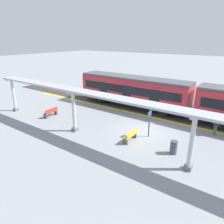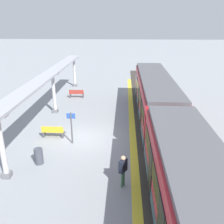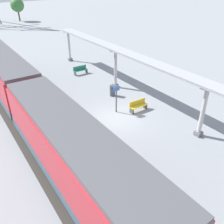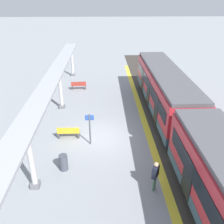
{
  "view_description": "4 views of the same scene",
  "coord_description": "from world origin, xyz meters",
  "px_view_note": "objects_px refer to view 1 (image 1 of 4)",
  "views": [
    {
      "loc": [
        14.39,
        6.84,
        7.48
      ],
      "look_at": [
        -0.17,
        -3.42,
        1.01
      ],
      "focal_mm": 32.71,
      "sensor_mm": 36.0,
      "label": 1
    },
    {
      "loc": [
        -2.79,
        15.03,
        7.73
      ],
      "look_at": [
        -1.95,
        -1.34,
        1.49
      ],
      "focal_mm": 39.24,
      "sensor_mm": 36.0,
      "label": 2
    },
    {
      "loc": [
        -8.9,
        -12.55,
        9.33
      ],
      "look_at": [
        -0.82,
        -0.76,
        1.13
      ],
      "focal_mm": 39.1,
      "sensor_mm": 36.0,
      "label": 3
    },
    {
      "loc": [
        -0.33,
        14.33,
        9.07
      ],
      "look_at": [
        -0.86,
        0.27,
        2.1
      ],
      "focal_mm": 39.33,
      "sensor_mm": 36.0,
      "label": 4
    }
  ],
  "objects_px": {
    "train_near_carriage": "(133,91)",
    "canopy_pillar_second": "(74,111)",
    "canopy_pillar_third": "(192,143)",
    "trash_bin": "(174,147)",
    "platform_info_sign": "(149,121)",
    "passenger_waiting_near_edge": "(216,123)",
    "bench_far_end": "(131,136)",
    "bench_near_end": "(51,112)",
    "canopy_pillar_nearest": "(14,95)"
  },
  "relations": [
    {
      "from": "canopy_pillar_nearest",
      "to": "trash_bin",
      "type": "height_order",
      "value": "canopy_pillar_nearest"
    },
    {
      "from": "train_near_carriage",
      "to": "bench_near_end",
      "type": "height_order",
      "value": "train_near_carriage"
    },
    {
      "from": "bench_far_end",
      "to": "passenger_waiting_near_edge",
      "type": "distance_m",
      "value": 7.08
    },
    {
      "from": "platform_info_sign",
      "to": "canopy_pillar_third",
      "type": "bearing_deg",
      "value": 55.64
    },
    {
      "from": "bench_far_end",
      "to": "platform_info_sign",
      "type": "bearing_deg",
      "value": 152.71
    },
    {
      "from": "bench_near_end",
      "to": "passenger_waiting_near_edge",
      "type": "xyz_separation_m",
      "value": [
        -4.98,
        14.3,
        0.62
      ]
    },
    {
      "from": "canopy_pillar_nearest",
      "to": "train_near_carriage",
      "type": "bearing_deg",
      "value": 131.27
    },
    {
      "from": "bench_near_end",
      "to": "platform_info_sign",
      "type": "relative_size",
      "value": 0.69
    },
    {
      "from": "train_near_carriage",
      "to": "canopy_pillar_third",
      "type": "bearing_deg",
      "value": 45.79
    },
    {
      "from": "canopy_pillar_nearest",
      "to": "canopy_pillar_third",
      "type": "relative_size",
      "value": 1.0
    },
    {
      "from": "canopy_pillar_third",
      "to": "canopy_pillar_nearest",
      "type": "bearing_deg",
      "value": -90.0
    },
    {
      "from": "canopy_pillar_nearest",
      "to": "passenger_waiting_near_edge",
      "type": "bearing_deg",
      "value": 107.75
    },
    {
      "from": "canopy_pillar_third",
      "to": "trash_bin",
      "type": "bearing_deg",
      "value": -132.9
    },
    {
      "from": "trash_bin",
      "to": "canopy_pillar_third",
      "type": "bearing_deg",
      "value": 47.1
    },
    {
      "from": "canopy_pillar_second",
      "to": "bench_near_end",
      "type": "relative_size",
      "value": 2.32
    },
    {
      "from": "canopy_pillar_second",
      "to": "bench_far_end",
      "type": "relative_size",
      "value": 2.34
    },
    {
      "from": "train_near_carriage",
      "to": "bench_near_end",
      "type": "bearing_deg",
      "value": -34.58
    },
    {
      "from": "canopy_pillar_nearest",
      "to": "canopy_pillar_second",
      "type": "distance_m",
      "value": 8.98
    },
    {
      "from": "train_near_carriage",
      "to": "bench_far_end",
      "type": "relative_size",
      "value": 8.52
    },
    {
      "from": "canopy_pillar_third",
      "to": "trash_bin",
      "type": "distance_m",
      "value": 2.28
    },
    {
      "from": "bench_far_end",
      "to": "trash_bin",
      "type": "relative_size",
      "value": 1.59
    },
    {
      "from": "passenger_waiting_near_edge",
      "to": "canopy_pillar_nearest",
      "type": "bearing_deg",
      "value": -72.25
    },
    {
      "from": "bench_near_end",
      "to": "platform_info_sign",
      "type": "xyz_separation_m",
      "value": [
        -1.6,
        10.01,
        0.89
      ]
    },
    {
      "from": "bench_near_end",
      "to": "passenger_waiting_near_edge",
      "type": "bearing_deg",
      "value": 109.2
    },
    {
      "from": "canopy_pillar_nearest",
      "to": "bench_far_end",
      "type": "bearing_deg",
      "value": 94.76
    },
    {
      "from": "bench_far_end",
      "to": "canopy_pillar_second",
      "type": "bearing_deg",
      "value": -76.56
    },
    {
      "from": "canopy_pillar_nearest",
      "to": "trash_bin",
      "type": "xyz_separation_m",
      "value": [
        -1.27,
        17.09,
        -1.31
      ]
    },
    {
      "from": "bench_near_end",
      "to": "bench_far_end",
      "type": "height_order",
      "value": "same"
    },
    {
      "from": "canopy_pillar_second",
      "to": "trash_bin",
      "type": "relative_size",
      "value": 3.72
    },
    {
      "from": "canopy_pillar_nearest",
      "to": "platform_info_sign",
      "type": "bearing_deg",
      "value": 100.34
    },
    {
      "from": "canopy_pillar_second",
      "to": "passenger_waiting_near_edge",
      "type": "bearing_deg",
      "value": 121.43
    },
    {
      "from": "canopy_pillar_nearest",
      "to": "platform_info_sign",
      "type": "relative_size",
      "value": 1.6
    },
    {
      "from": "trash_bin",
      "to": "canopy_pillar_nearest",
      "type": "bearing_deg",
      "value": -85.76
    },
    {
      "from": "train_near_carriage",
      "to": "canopy_pillar_second",
      "type": "height_order",
      "value": "canopy_pillar_second"
    },
    {
      "from": "bench_far_end",
      "to": "platform_info_sign",
      "type": "relative_size",
      "value": 0.68
    },
    {
      "from": "train_near_carriage",
      "to": "bench_far_end",
      "type": "xyz_separation_m",
      "value": [
        7.37,
        4.09,
        -1.39
      ]
    },
    {
      "from": "canopy_pillar_nearest",
      "to": "trash_bin",
      "type": "relative_size",
      "value": 3.72
    },
    {
      "from": "canopy_pillar_second",
      "to": "bench_far_end",
      "type": "distance_m",
      "value": 5.12
    },
    {
      "from": "canopy_pillar_nearest",
      "to": "bench_near_end",
      "type": "bearing_deg",
      "value": 103.07
    },
    {
      "from": "bench_near_end",
      "to": "bench_far_end",
      "type": "distance_m",
      "value": 9.23
    },
    {
      "from": "canopy_pillar_second",
      "to": "passenger_waiting_near_edge",
      "type": "relative_size",
      "value": 2.07
    },
    {
      "from": "train_near_carriage",
      "to": "canopy_pillar_nearest",
      "type": "bearing_deg",
      "value": -48.73
    },
    {
      "from": "bench_near_end",
      "to": "bench_far_end",
      "type": "bearing_deg",
      "value": 90.56
    },
    {
      "from": "train_near_carriage",
      "to": "canopy_pillar_third",
      "type": "xyz_separation_m",
      "value": [
        8.52,
        8.75,
        -0.04
      ]
    },
    {
      "from": "canopy_pillar_third",
      "to": "bench_far_end",
      "type": "xyz_separation_m",
      "value": [
        -1.15,
        -4.67,
        -1.34
      ]
    },
    {
      "from": "train_near_carriage",
      "to": "bench_far_end",
      "type": "height_order",
      "value": "train_near_carriage"
    },
    {
      "from": "train_near_carriage",
      "to": "trash_bin",
      "type": "relative_size",
      "value": 13.52
    },
    {
      "from": "canopy_pillar_nearest",
      "to": "trash_bin",
      "type": "bearing_deg",
      "value": 94.24
    },
    {
      "from": "canopy_pillar_second",
      "to": "platform_info_sign",
      "type": "distance_m",
      "value": 6.21
    },
    {
      "from": "train_near_carriage",
      "to": "platform_info_sign",
      "type": "bearing_deg",
      "value": 39.71
    }
  ]
}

